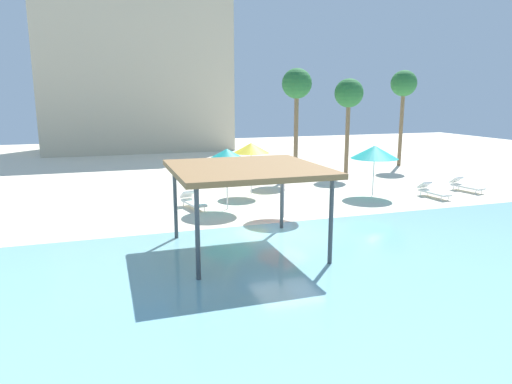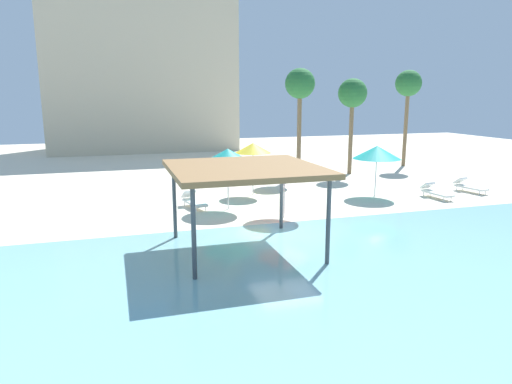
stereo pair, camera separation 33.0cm
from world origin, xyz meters
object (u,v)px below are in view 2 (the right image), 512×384
Objects in this scene: beach_umbrella_red_1 at (284,167)px; lounge_chair_0 at (469,186)px; lounge_chair_2 at (435,191)px; palm_tree_0 at (352,95)px; beach_umbrella_yellow_2 at (253,148)px; palm_tree_1 at (408,86)px; beach_umbrella_teal_5 at (228,156)px; lounge_chair_1 at (193,201)px; beach_umbrella_teal_4 at (377,152)px; palm_tree_2 at (300,87)px; shade_pavilion at (245,171)px.

lounge_chair_0 is at bearing 10.57° from beach_umbrella_red_1.
lounge_chair_0 is 1.02× the size of lounge_chair_2.
palm_tree_0 is (-0.59, 8.12, 4.90)m from lounge_chair_2.
beach_umbrella_yellow_2 is (0.12, 5.08, 0.29)m from beach_umbrella_red_1.
lounge_chair_0 is 0.28× the size of palm_tree_1.
beach_umbrella_yellow_2 reaches higher than beach_umbrella_red_1.
lounge_chair_1 is (-1.51, 0.78, -2.17)m from beach_umbrella_teal_5.
palm_tree_0 is at bearing 72.35° from beach_umbrella_teal_4.
beach_umbrella_teal_5 is 0.40× the size of palm_tree_1.
beach_umbrella_teal_4 is 1.35× the size of lounge_chair_1.
lounge_chair_1 is 0.29× the size of palm_tree_2.
beach_umbrella_red_1 reaches higher than lounge_chair_1.
beach_umbrella_teal_4 is (9.00, 6.49, -0.45)m from shade_pavilion.
palm_tree_2 is (-3.80, -0.14, 0.55)m from palm_tree_0.
beach_umbrella_red_1 is at bearing 36.50° from lounge_chair_1.
beach_umbrella_yellow_2 is at bearing -151.40° from palm_tree_0.
beach_umbrella_teal_4 reaches higher than lounge_chair_0.
beach_umbrella_teal_4 is at bearing -21.26° from beach_umbrella_yellow_2.
beach_umbrella_yellow_2 is 0.44× the size of palm_tree_0.
shade_pavilion is at bearing -98.38° from beach_umbrella_teal_5.
lounge_chair_2 is 10.61m from palm_tree_2.
lounge_chair_1 is 12.49m from lounge_chair_2.
beach_umbrella_teal_5 is 2.76m from lounge_chair_1.
beach_umbrella_red_1 is 0.36× the size of palm_tree_1.
palm_tree_1 is at bearing 148.68° from lounge_chair_2.
beach_umbrella_yellow_2 is 6.48m from beach_umbrella_teal_4.
beach_umbrella_teal_4 is at bearing -119.90° from lounge_chair_2.
lounge_chair_1 is 0.31× the size of palm_tree_0.
shade_pavilion is 2.46× the size of lounge_chair_1.
shade_pavilion is at bearing -119.21° from palm_tree_2.
palm_tree_1 is at bearing 42.36° from shade_pavilion.
palm_tree_1 is 1.02× the size of palm_tree_2.
beach_umbrella_red_1 is 0.91× the size of beach_umbrella_yellow_2.
shade_pavilion is 22.95m from palm_tree_1.
beach_umbrella_teal_5 is 13.83m from lounge_chair_0.
lounge_chair_2 is (10.88, -0.78, -2.17)m from beach_umbrella_teal_5.
palm_tree_2 is at bearing 60.79° from shade_pavilion.
beach_umbrella_yellow_2 is 0.40× the size of palm_tree_2.
lounge_chair_1 is at bearing -141.25° from palm_tree_2.
lounge_chair_0 is at bearing -5.69° from beach_umbrella_teal_4.
shade_pavilion is 2.51× the size of lounge_chair_2.
beach_umbrella_teal_5 reaches higher than beach_umbrella_teal_4.
beach_umbrella_red_1 is 0.37× the size of palm_tree_2.
beach_umbrella_teal_5 is at bearing -125.99° from beach_umbrella_yellow_2.
lounge_chair_1 is (-3.59, -2.08, -2.17)m from beach_umbrella_yellow_2.
beach_umbrella_teal_4 is 7.70m from palm_tree_2.
beach_umbrella_teal_5 is at bearing -132.02° from palm_tree_2.
beach_umbrella_teal_4 is (6.04, -2.35, -0.17)m from beach_umbrella_yellow_2.
palm_tree_2 is at bearing -156.01° from lounge_chair_2.
shade_pavilion is 0.77× the size of palm_tree_0.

